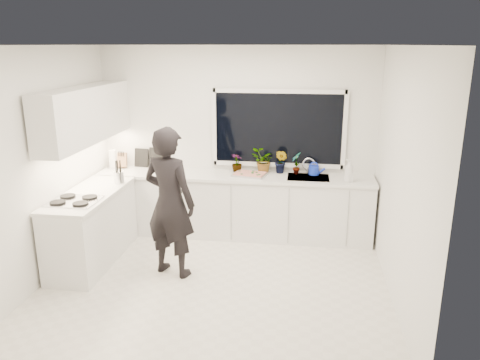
# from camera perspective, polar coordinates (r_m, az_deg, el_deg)

# --- Properties ---
(floor) EXTENTS (4.00, 3.50, 0.02)m
(floor) POSITION_cam_1_polar(r_m,az_deg,el_deg) (5.69, -2.97, -12.33)
(floor) COLOR beige
(floor) RESTS_ON ground
(wall_back) EXTENTS (4.00, 0.02, 2.70)m
(wall_back) POSITION_cam_1_polar(r_m,az_deg,el_deg) (6.87, -0.35, 4.83)
(wall_back) COLOR white
(wall_back) RESTS_ON ground
(wall_left) EXTENTS (0.02, 3.50, 2.70)m
(wall_left) POSITION_cam_1_polar(r_m,az_deg,el_deg) (5.90, -22.71, 1.64)
(wall_left) COLOR white
(wall_left) RESTS_ON ground
(wall_right) EXTENTS (0.02, 3.50, 2.70)m
(wall_right) POSITION_cam_1_polar(r_m,az_deg,el_deg) (5.19, 19.15, 0.13)
(wall_right) COLOR white
(wall_right) RESTS_ON ground
(ceiling) EXTENTS (4.00, 3.50, 0.02)m
(ceiling) POSITION_cam_1_polar(r_m,az_deg,el_deg) (5.00, -3.44, 16.22)
(ceiling) COLOR white
(ceiling) RESTS_ON wall_back
(window) EXTENTS (1.80, 0.02, 1.00)m
(window) POSITION_cam_1_polar(r_m,az_deg,el_deg) (6.74, 4.69, 6.28)
(window) COLOR black
(window) RESTS_ON wall_back
(base_cabinets_back) EXTENTS (3.92, 0.58, 0.88)m
(base_cabinets_back) POSITION_cam_1_polar(r_m,az_deg,el_deg) (6.82, -0.71, -3.21)
(base_cabinets_back) COLOR white
(base_cabinets_back) RESTS_ON floor
(base_cabinets_left) EXTENTS (0.58, 1.60, 0.88)m
(base_cabinets_left) POSITION_cam_1_polar(r_m,az_deg,el_deg) (6.31, -17.55, -5.65)
(base_cabinets_left) COLOR white
(base_cabinets_left) RESTS_ON floor
(countertop_back) EXTENTS (3.94, 0.62, 0.04)m
(countertop_back) POSITION_cam_1_polar(r_m,az_deg,el_deg) (6.67, -0.74, 0.49)
(countertop_back) COLOR silver
(countertop_back) RESTS_ON base_cabinets_back
(countertop_left) EXTENTS (0.62, 1.60, 0.04)m
(countertop_left) POSITION_cam_1_polar(r_m,az_deg,el_deg) (6.16, -17.91, -1.67)
(countertop_left) COLOR silver
(countertop_left) RESTS_ON base_cabinets_left
(upper_cabinets) EXTENTS (0.34, 2.10, 0.70)m
(upper_cabinets) POSITION_cam_1_polar(r_m,az_deg,el_deg) (6.31, -18.28, 7.60)
(upper_cabinets) COLOR white
(upper_cabinets) RESTS_ON wall_left
(sink) EXTENTS (0.58, 0.42, 0.14)m
(sink) POSITION_cam_1_polar(r_m,az_deg,el_deg) (6.61, 8.30, -0.09)
(sink) COLOR silver
(sink) RESTS_ON countertop_back
(faucet) EXTENTS (0.03, 0.03, 0.22)m
(faucet) POSITION_cam_1_polar(r_m,az_deg,el_deg) (6.76, 8.36, 1.69)
(faucet) COLOR silver
(faucet) RESTS_ON countertop_back
(stovetop) EXTENTS (0.56, 0.48, 0.03)m
(stovetop) POSITION_cam_1_polar(r_m,az_deg,el_deg) (5.86, -19.58, -2.36)
(stovetop) COLOR black
(stovetop) RESTS_ON countertop_left
(person) EXTENTS (0.77, 0.62, 1.82)m
(person) POSITION_cam_1_polar(r_m,az_deg,el_deg) (5.59, -8.57, -2.74)
(person) COLOR black
(person) RESTS_ON floor
(pizza_tray) EXTENTS (0.51, 0.42, 0.03)m
(pizza_tray) POSITION_cam_1_polar(r_m,az_deg,el_deg) (6.61, 1.20, 0.66)
(pizza_tray) COLOR silver
(pizza_tray) RESTS_ON countertop_back
(pizza) EXTENTS (0.47, 0.37, 0.01)m
(pizza) POSITION_cam_1_polar(r_m,az_deg,el_deg) (6.60, 1.20, 0.80)
(pizza) COLOR red
(pizza) RESTS_ON pizza_tray
(watering_can) EXTENTS (0.17, 0.17, 0.13)m
(watering_can) POSITION_cam_1_polar(r_m,az_deg,el_deg) (6.74, 9.00, 1.20)
(watering_can) COLOR #1530C8
(watering_can) RESTS_ON countertop_back
(paper_towel_roll) EXTENTS (0.14, 0.14, 0.26)m
(paper_towel_roll) POSITION_cam_1_polar(r_m,az_deg,el_deg) (7.24, -15.25, 2.41)
(paper_towel_roll) COLOR silver
(paper_towel_roll) RESTS_ON countertop_back
(knife_block) EXTENTS (0.15, 0.12, 0.22)m
(knife_block) POSITION_cam_1_polar(r_m,az_deg,el_deg) (7.23, -14.15, 2.31)
(knife_block) COLOR #946744
(knife_block) RESTS_ON countertop_back
(utensil_crock) EXTENTS (0.16, 0.16, 0.16)m
(utensil_crock) POSITION_cam_1_polar(r_m,az_deg,el_deg) (6.43, -14.53, 0.29)
(utensil_crock) COLOR #AAAAAE
(utensil_crock) RESTS_ON countertop_left
(picture_frame_large) EXTENTS (0.22, 0.04, 0.28)m
(picture_frame_large) POSITION_cam_1_polar(r_m,az_deg,el_deg) (7.22, -11.91, 2.68)
(picture_frame_large) COLOR black
(picture_frame_large) RESTS_ON countertop_back
(picture_frame_small) EXTENTS (0.25, 0.04, 0.30)m
(picture_frame_small) POSITION_cam_1_polar(r_m,az_deg,el_deg) (7.14, -10.08, 2.71)
(picture_frame_small) COLOR black
(picture_frame_small) RESTS_ON countertop_back
(herb_plants) EXTENTS (1.02, 0.34, 0.34)m
(herb_plants) POSITION_cam_1_polar(r_m,az_deg,el_deg) (6.73, 3.32, 2.25)
(herb_plants) COLOR #26662D
(herb_plants) RESTS_ON countertop_back
(soap_bottles) EXTENTS (0.13, 0.12, 0.31)m
(soap_bottles) POSITION_cam_1_polar(r_m,az_deg,el_deg) (6.45, 13.18, 0.99)
(soap_bottles) COLOR #D8BF66
(soap_bottles) RESTS_ON countertop_back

